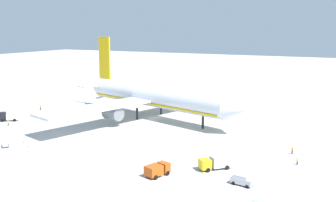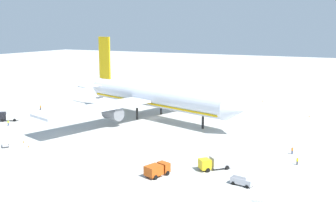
# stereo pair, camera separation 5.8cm
# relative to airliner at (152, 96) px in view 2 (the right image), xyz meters

# --- Properties ---
(ground_plane) EXTENTS (600.00, 600.00, 0.00)m
(ground_plane) POSITION_rel_airliner_xyz_m (1.22, -0.25, -6.93)
(ground_plane) COLOR #B2B2AD
(airliner) EXTENTS (66.99, 77.21, 25.51)m
(airliner) POSITION_rel_airliner_xyz_m (0.00, 0.00, 0.00)
(airliner) COLOR silver
(airliner) RESTS_ON ground
(service_truck_1) EXTENTS (6.26, 6.46, 2.64)m
(service_truck_1) POSITION_rel_airliner_xyz_m (34.90, -35.69, -5.45)
(service_truck_1) COLOR yellow
(service_truck_1) RESTS_ON ground
(service_truck_2) EXTENTS (5.95, 4.96, 2.79)m
(service_truck_2) POSITION_rel_airliner_xyz_m (-37.67, -24.49, -5.51)
(service_truck_2) COLOR black
(service_truck_2) RESTS_ON ground
(service_truck_5) EXTENTS (3.92, 5.55, 2.32)m
(service_truck_5) POSITION_rel_airliner_xyz_m (25.94, -44.54, -5.58)
(service_truck_5) COLOR #BF4C14
(service_truck_5) RESTS_ON ground
(service_van) EXTENTS (4.42, 2.61, 1.97)m
(service_van) POSITION_rel_airliner_xyz_m (42.17, -41.43, -5.90)
(service_van) COLOR silver
(service_van) RESTS_ON ground
(baggage_cart_0) EXTENTS (1.66, 3.57, 0.40)m
(baggage_cart_0) POSITION_rel_airliner_xyz_m (-37.51, 21.84, -6.66)
(baggage_cart_0) COLOR #595B60
(baggage_cart_0) RESTS_ON ground
(baggage_cart_1) EXTENTS (2.98, 2.84, 1.18)m
(baggage_cart_1) POSITION_rel_airliner_xyz_m (-16.52, -44.34, -6.27)
(baggage_cart_1) COLOR #595B60
(baggage_cart_1) RESTS_ON ground
(ground_worker_0) EXTENTS (0.46, 0.46, 1.61)m
(ground_worker_0) POSITION_rel_airliner_xyz_m (49.44, -25.38, -6.11)
(ground_worker_0) COLOR #3F3F47
(ground_worker_0) RESTS_ON ground
(ground_worker_1) EXTENTS (0.51, 0.51, 1.76)m
(ground_worker_1) POSITION_rel_airliner_xyz_m (-41.24, -7.49, -6.03)
(ground_worker_1) COLOR black
(ground_worker_1) RESTS_ON ground
(ground_worker_2) EXTENTS (0.56, 0.56, 1.67)m
(ground_worker_2) POSITION_rel_airliner_xyz_m (-32.98, -28.92, -6.08)
(ground_worker_2) COLOR navy
(ground_worker_2) RESTS_ON ground
(ground_worker_3) EXTENTS (0.55, 0.55, 1.62)m
(ground_worker_3) POSITION_rel_airliner_xyz_m (47.16, -18.31, -6.11)
(ground_worker_3) COLOR navy
(ground_worker_3) RESTS_ON ground
(traffic_cone_0) EXTENTS (0.36, 0.36, 0.55)m
(traffic_cone_0) POSITION_rel_airliner_xyz_m (-43.45, -16.49, -6.65)
(traffic_cone_0) COLOR orange
(traffic_cone_0) RESTS_ON ground
(traffic_cone_1) EXTENTS (0.36, 0.36, 0.55)m
(traffic_cone_1) POSITION_rel_airliner_xyz_m (45.21, 23.95, -6.65)
(traffic_cone_1) COLOR orange
(traffic_cone_1) RESTS_ON ground
(traffic_cone_2) EXTENTS (0.36, 0.36, 0.55)m
(traffic_cone_2) POSITION_rel_airliner_xyz_m (-11.14, -42.14, -6.65)
(traffic_cone_2) COLOR orange
(traffic_cone_2) RESTS_ON ground
(traffic_cone_3) EXTENTS (0.36, 0.36, 0.55)m
(traffic_cone_3) POSITION_rel_airliner_xyz_m (24.96, 44.19, -6.65)
(traffic_cone_3) COLOR orange
(traffic_cone_3) RESTS_ON ground
(traffic_cone_4) EXTENTS (0.36, 0.36, 0.55)m
(traffic_cone_4) POSITION_rel_airliner_xyz_m (-15.24, -39.83, -6.65)
(traffic_cone_4) COLOR orange
(traffic_cone_4) RESTS_ON ground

